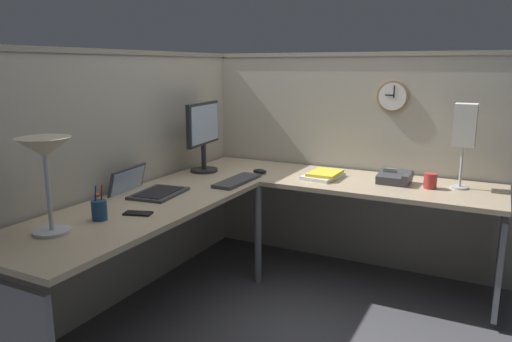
# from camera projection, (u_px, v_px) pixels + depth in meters

# --- Properties ---
(ground_plane) EXTENTS (6.80, 6.80, 0.00)m
(ground_plane) POSITION_uv_depth(u_px,v_px,m) (269.00, 296.00, 3.17)
(ground_plane) COLOR #47474C
(cubicle_wall_back) EXTENTS (2.57, 0.12, 1.58)m
(cubicle_wall_back) POSITION_uv_depth(u_px,v_px,m) (122.00, 176.00, 3.07)
(cubicle_wall_back) COLOR #A8A393
(cubicle_wall_back) RESTS_ON ground
(cubicle_wall_right) EXTENTS (0.12, 2.37, 1.58)m
(cubicle_wall_right) POSITION_uv_depth(u_px,v_px,m) (350.00, 159.00, 3.64)
(cubicle_wall_right) COLOR #A8A393
(cubicle_wall_right) RESTS_ON ground
(desk) EXTENTS (2.35, 2.15, 0.73)m
(desk) POSITION_uv_depth(u_px,v_px,m) (266.00, 211.00, 2.89)
(desk) COLOR tan
(desk) RESTS_ON ground
(monitor) EXTENTS (0.46, 0.20, 0.50)m
(monitor) POSITION_uv_depth(u_px,v_px,m) (203.00, 132.00, 3.44)
(monitor) COLOR #232326
(monitor) RESTS_ON desk
(laptop) EXTENTS (0.38, 0.42, 0.22)m
(laptop) POSITION_uv_depth(u_px,v_px,m) (145.00, 189.00, 2.91)
(laptop) COLOR #38383D
(laptop) RESTS_ON desk
(keyboard) EXTENTS (0.43, 0.14, 0.02)m
(keyboard) POSITION_uv_depth(u_px,v_px,m) (237.00, 181.00, 3.18)
(keyboard) COLOR #38383D
(keyboard) RESTS_ON desk
(computer_mouse) EXTENTS (0.06, 0.10, 0.03)m
(computer_mouse) POSITION_uv_depth(u_px,v_px,m) (260.00, 171.00, 3.43)
(computer_mouse) COLOR black
(computer_mouse) RESTS_ON desk
(desk_lamp_dome) EXTENTS (0.24, 0.24, 0.44)m
(desk_lamp_dome) POSITION_uv_depth(u_px,v_px,m) (45.00, 156.00, 2.14)
(desk_lamp_dome) COLOR #B7BABF
(desk_lamp_dome) RESTS_ON desk
(pen_cup) EXTENTS (0.08, 0.08, 0.18)m
(pen_cup) POSITION_uv_depth(u_px,v_px,m) (99.00, 210.00, 2.40)
(pen_cup) COLOR navy
(pen_cup) RESTS_ON desk
(cell_phone) EXTENTS (0.11, 0.16, 0.01)m
(cell_phone) POSITION_uv_depth(u_px,v_px,m) (138.00, 213.00, 2.50)
(cell_phone) COLOR black
(cell_phone) RESTS_ON desk
(office_phone) EXTENTS (0.20, 0.21, 0.11)m
(office_phone) POSITION_uv_depth(u_px,v_px,m) (396.00, 178.00, 3.14)
(office_phone) COLOR #38383D
(office_phone) RESTS_ON desk
(book_stack) EXTENTS (0.31, 0.25, 0.04)m
(book_stack) POSITION_uv_depth(u_px,v_px,m) (324.00, 175.00, 3.30)
(book_stack) COLOR silver
(book_stack) RESTS_ON desk
(desk_lamp_paper) EXTENTS (0.13, 0.13, 0.53)m
(desk_lamp_paper) POSITION_uv_depth(u_px,v_px,m) (465.00, 128.00, 2.95)
(desk_lamp_paper) COLOR #B7BABF
(desk_lamp_paper) RESTS_ON desk
(coffee_mug) EXTENTS (0.08, 0.08, 0.10)m
(coffee_mug) POSITION_uv_depth(u_px,v_px,m) (430.00, 181.00, 3.02)
(coffee_mug) COLOR #B2332D
(coffee_mug) RESTS_ON desk
(wall_clock) EXTENTS (0.04, 0.22, 0.22)m
(wall_clock) POSITION_uv_depth(u_px,v_px,m) (393.00, 96.00, 3.36)
(wall_clock) COLOR olive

